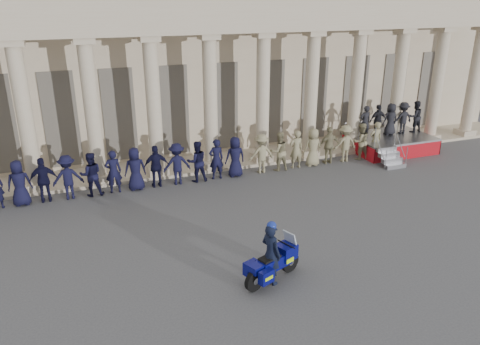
{
  "coord_description": "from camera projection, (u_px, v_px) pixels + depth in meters",
  "views": [
    {
      "loc": [
        -4.83,
        -12.22,
        7.92
      ],
      "look_at": [
        0.95,
        3.21,
        1.6
      ],
      "focal_mm": 35.0,
      "sensor_mm": 36.0,
      "label": 1
    }
  ],
  "objects": [
    {
      "name": "building",
      "position": [
        153.0,
        58.0,
        26.38
      ],
      "size": [
        40.0,
        12.5,
        9.0
      ],
      "color": "tan",
      "rests_on": "ground"
    },
    {
      "name": "reviewing_stand",
      "position": [
        394.0,
        125.0,
        24.8
      ],
      "size": [
        4.14,
        4.0,
        2.54
      ],
      "color": "gray",
      "rests_on": "ground"
    },
    {
      "name": "officer_rank",
      "position": [
        168.0,
        165.0,
        20.36
      ],
      "size": [
        22.04,
        0.71,
        1.87
      ],
      "color": "black",
      "rests_on": "ground"
    },
    {
      "name": "motorcycle",
      "position": [
        273.0,
        263.0,
        13.61
      ],
      "size": [
        2.04,
        1.23,
        1.37
      ],
      "rotation": [
        0.0,
        0.0,
        0.38
      ],
      "color": "black",
      "rests_on": "ground"
    },
    {
      "name": "rider",
      "position": [
        271.0,
        253.0,
        13.4
      ],
      "size": [
        0.67,
        0.8,
        1.97
      ],
      "rotation": [
        0.0,
        0.0,
        1.95
      ],
      "color": "black",
      "rests_on": "ground"
    },
    {
      "name": "ground",
      "position": [
        247.0,
        256.0,
        15.11
      ],
      "size": [
        90.0,
        90.0,
        0.0
      ],
      "primitive_type": "plane",
      "color": "#454548",
      "rests_on": "ground"
    }
  ]
}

